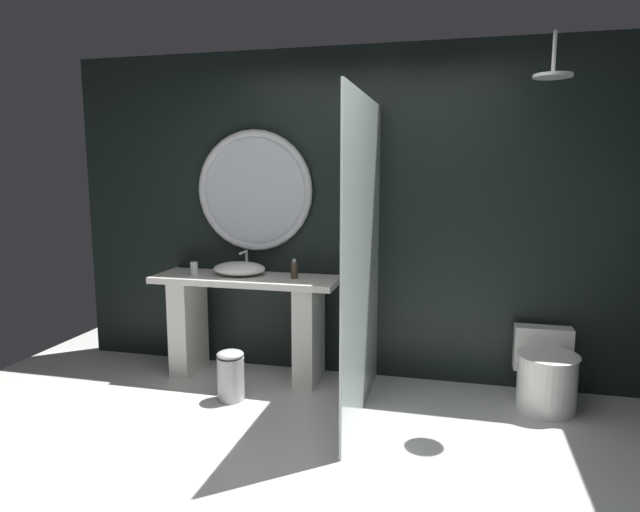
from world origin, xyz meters
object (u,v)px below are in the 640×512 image
Objects in this scene: vessel_sink at (239,268)px; round_wall_mirror at (254,191)px; waste_bin at (231,375)px; toilet at (546,374)px; soap_dispenser at (294,270)px; rain_shower_head at (553,73)px; tumbler_cup at (194,268)px.

vessel_sink is 0.43× the size of round_wall_mirror.
toilet is at bearing 10.92° from waste_bin.
vessel_sink is 0.65m from round_wall_mirror.
soap_dispenser is 0.41× the size of waste_bin.
rain_shower_head is 0.75× the size of waste_bin.
soap_dispenser is 1.97m from toilet.
tumbler_cup is at bearing 179.29° from toilet.
tumbler_cup is at bearing -150.16° from round_wall_mirror.
soap_dispenser reaches higher than tumbler_cup.
rain_shower_head reaches higher than soap_dispenser.
rain_shower_head is 2.94m from waste_bin.
soap_dispenser is at bearing 177.86° from toilet.
tumbler_cup is at bearing 137.22° from waste_bin.
soap_dispenser is at bearing 55.54° from waste_bin.
round_wall_mirror is 2.34m from rain_shower_head.
tumbler_cup reaches higher than toilet.
round_wall_mirror is 2.63× the size of waste_bin.
tumbler_cup is at bearing -177.50° from soap_dispenser.
soap_dispenser is 0.92m from waste_bin.
rain_shower_head reaches higher than round_wall_mirror.
rain_shower_head reaches higher than waste_bin.
tumbler_cup is 0.18× the size of toilet.
soap_dispenser is (0.83, 0.04, 0.02)m from tumbler_cup.
round_wall_mirror is at bearing 70.18° from vessel_sink.
vessel_sink is at bearing 103.81° from waste_bin.
soap_dispenser is 0.55× the size of rain_shower_head.
rain_shower_head is at bearing 5.57° from waste_bin.
tumbler_cup is 2.94m from rain_shower_head.
rain_shower_head is 2.02m from toilet.
round_wall_mirror is at bearing 172.87° from toilet.
round_wall_mirror reaches higher than waste_bin.
vessel_sink is 0.87m from waste_bin.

